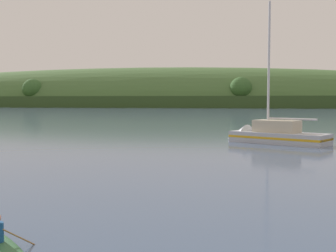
# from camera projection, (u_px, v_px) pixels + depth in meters

# --- Properties ---
(far_shoreline_hill) EXTENTS (603.31, 99.03, 47.16)m
(far_shoreline_hill) POSITION_uv_depth(u_px,v_px,m) (140.00, 106.00, 252.38)
(far_shoreline_hill) COLOR #314A21
(far_shoreline_hill) RESTS_ON ground
(sailboat_near_mooring) EXTENTS (9.40, 6.66, 13.24)m
(sailboat_near_mooring) POSITION_uv_depth(u_px,v_px,m) (268.00, 139.00, 35.79)
(sailboat_near_mooring) COLOR #ADB2BC
(sailboat_near_mooring) RESTS_ON ground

